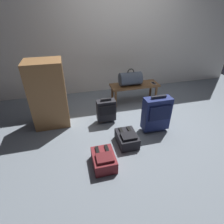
% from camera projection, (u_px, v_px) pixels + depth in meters
% --- Properties ---
extents(ground_plane, '(6.60, 6.60, 0.00)m').
position_uv_depth(ground_plane, '(144.00, 122.00, 3.16)').
color(ground_plane, slate).
extents(back_wall, '(6.00, 0.10, 2.80)m').
position_uv_depth(back_wall, '(120.00, 26.00, 3.75)').
color(back_wall, silver).
rests_on(back_wall, ground).
extents(bench, '(1.00, 0.36, 0.39)m').
position_uv_depth(bench, '(134.00, 87.00, 3.68)').
color(bench, brown).
rests_on(bench, ground).
extents(duffel_bag_slate, '(0.44, 0.26, 0.34)m').
position_uv_depth(duffel_bag_slate, '(130.00, 79.00, 3.55)').
color(duffel_bag_slate, '#475160').
rests_on(duffel_bag_slate, bench).
extents(cell_phone, '(0.07, 0.14, 0.01)m').
position_uv_depth(cell_phone, '(154.00, 83.00, 3.68)').
color(cell_phone, silver).
rests_on(cell_phone, bench).
extents(suitcase_upright_navy, '(0.43, 0.21, 0.63)m').
position_uv_depth(suitcase_upright_navy, '(156.00, 113.00, 2.80)').
color(suitcase_upright_navy, navy).
rests_on(suitcase_upright_navy, ground).
extents(suitcase_small_charcoal, '(0.32, 0.18, 0.46)m').
position_uv_depth(suitcase_small_charcoal, '(106.00, 110.00, 3.06)').
color(suitcase_small_charcoal, black).
rests_on(suitcase_small_charcoal, ground).
extents(backpack_dark, '(0.28, 0.38, 0.21)m').
position_uv_depth(backpack_dark, '(127.00, 138.00, 2.63)').
color(backpack_dark, black).
rests_on(backpack_dark, ground).
extents(backpack_maroon, '(0.28, 0.38, 0.21)m').
position_uv_depth(backpack_maroon, '(104.00, 160.00, 2.28)').
color(backpack_maroon, maroon).
rests_on(backpack_maroon, ground).
extents(side_cabinet, '(0.56, 0.44, 1.10)m').
position_uv_depth(side_cabinet, '(48.00, 95.00, 2.87)').
color(side_cabinet, olive).
rests_on(side_cabinet, ground).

